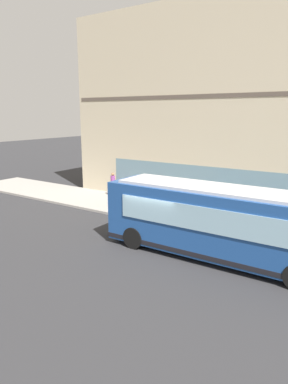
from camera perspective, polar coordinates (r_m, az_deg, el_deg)
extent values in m
plane|color=#2D2D30|center=(16.31, 2.57, -8.90)|extent=(120.00, 120.00, 0.00)
cube|color=#9E9991|center=(20.32, 9.65, -4.41)|extent=(4.41, 40.00, 0.15)
cube|color=beige|center=(25.42, 16.35, 13.22)|extent=(8.40, 23.05, 12.85)
cube|color=brown|center=(21.62, 13.05, 15.25)|extent=(0.36, 22.59, 0.24)
cube|color=slate|center=(21.96, 12.23, 0.89)|extent=(0.12, 16.14, 2.40)
cube|color=#1E478C|center=(14.89, 12.28, -4.81)|extent=(2.52, 10.01, 2.70)
cube|color=silver|center=(14.53, 12.55, 0.50)|extent=(2.15, 9.00, 0.12)
cube|color=#8CB2C6|center=(17.12, -3.30, -0.65)|extent=(2.20, 0.08, 1.20)
cube|color=#8CB2C6|center=(15.93, 14.04, -2.24)|extent=(0.08, 8.20, 1.00)
cube|color=#8CB2C6|center=(13.65, 10.39, -4.60)|extent=(0.08, 8.20, 1.00)
cube|color=black|center=(15.28, 12.07, -9.00)|extent=(2.56, 10.05, 0.20)
cylinder|color=black|center=(17.72, 2.60, -5.39)|extent=(0.30, 1.00, 1.00)
cylinder|color=black|center=(15.90, -1.73, -7.55)|extent=(0.30, 1.00, 1.00)
cylinder|color=black|center=(25.09, -5.00, 0.21)|extent=(0.14, 0.14, 0.85)
cylinder|color=black|center=(25.23, -5.27, 0.28)|extent=(0.14, 0.14, 0.85)
cylinder|color=#8C3F8C|center=(25.00, -5.17, 1.94)|extent=(0.32, 0.32, 0.67)
sphere|color=#9E704C|center=(24.92, -5.19, 2.95)|extent=(0.23, 0.23, 0.23)
cylinder|color=gold|center=(22.83, -4.02, -1.12)|extent=(0.14, 0.14, 0.78)
cylinder|color=gold|center=(22.67, -4.24, -1.22)|extent=(0.14, 0.14, 0.78)
cylinder|color=#B23338|center=(22.59, -4.16, 0.56)|extent=(0.32, 0.32, 0.62)
sphere|color=brown|center=(22.51, -4.18, 1.59)|extent=(0.21, 0.21, 0.21)
cylinder|color=#99994C|center=(22.58, 2.60, -1.23)|extent=(0.14, 0.14, 0.81)
cylinder|color=#99994C|center=(22.52, 2.18, -1.26)|extent=(0.14, 0.14, 0.81)
cylinder|color=#99994C|center=(22.38, 2.41, 0.55)|extent=(0.32, 0.32, 0.64)
sphere|color=beige|center=(22.30, 2.42, 1.63)|extent=(0.22, 0.22, 0.22)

